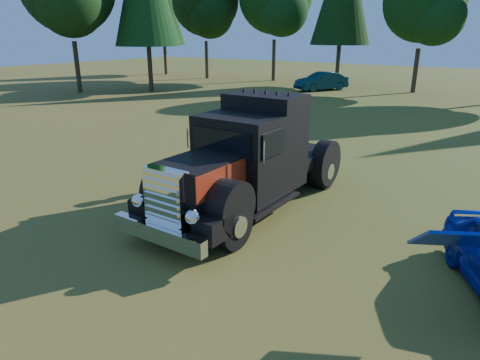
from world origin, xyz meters
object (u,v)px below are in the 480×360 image
object	(u,v)px
distant_teal_car	(321,81)
spectator_near	(199,167)
spectator_far	(209,156)
diamond_t_truck	(247,163)

from	to	relation	value
distant_teal_car	spectator_near	bearing A→B (deg)	-42.68
spectator_far	distant_teal_car	xyz separation A→B (m)	(-7.19, 23.87, -0.21)
diamond_t_truck	spectator_near	bearing A→B (deg)	-167.71
diamond_t_truck	spectator_near	distance (m)	1.45
spectator_near	distant_teal_car	world-z (taller)	spectator_near
spectator_near	spectator_far	bearing A→B (deg)	18.56
spectator_near	spectator_far	distance (m)	1.33
diamond_t_truck	distant_teal_car	distance (m)	26.40
spectator_far	distant_teal_car	bearing A→B (deg)	58.32
spectator_near	distant_teal_car	bearing A→B (deg)	8.72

